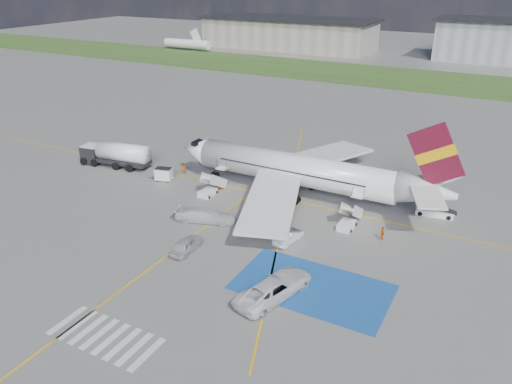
# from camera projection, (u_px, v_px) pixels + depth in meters

# --- Properties ---
(ground) EXTENTS (400.00, 400.00, 0.00)m
(ground) POSITION_uv_depth(u_px,v_px,m) (239.00, 242.00, 53.00)
(ground) COLOR #60605E
(ground) RESTS_ON ground
(grass_strip) EXTENTS (400.00, 30.00, 0.01)m
(grass_strip) POSITION_uv_depth(u_px,v_px,m) (423.00, 80.00, 129.18)
(grass_strip) COLOR #2D4C1E
(grass_strip) RESTS_ON ground
(taxiway_line_main) EXTENTS (120.00, 0.20, 0.01)m
(taxiway_line_main) POSITION_uv_depth(u_px,v_px,m) (287.00, 199.00, 62.62)
(taxiway_line_main) COLOR gold
(taxiway_line_main) RESTS_ON ground
(taxiway_line_cross) EXTENTS (0.20, 60.00, 0.01)m
(taxiway_line_cross) POSITION_uv_depth(u_px,v_px,m) (141.00, 275.00, 47.15)
(taxiway_line_cross) COLOR gold
(taxiway_line_cross) RESTS_ON ground
(taxiway_line_diag) EXTENTS (20.71, 56.45, 0.01)m
(taxiway_line_diag) POSITION_uv_depth(u_px,v_px,m) (287.00, 199.00, 62.62)
(taxiway_line_diag) COLOR gold
(taxiway_line_diag) RESTS_ON ground
(staging_box) EXTENTS (14.00, 8.00, 0.01)m
(staging_box) POSITION_uv_depth(u_px,v_px,m) (312.00, 287.00, 45.45)
(staging_box) COLOR #194B96
(staging_box) RESTS_ON ground
(crosswalk) EXTENTS (9.00, 4.00, 0.01)m
(crosswalk) POSITION_uv_depth(u_px,v_px,m) (105.00, 336.00, 39.35)
(crosswalk) COLOR silver
(crosswalk) RESTS_ON ground
(terminal_west) EXTENTS (60.00, 22.00, 10.00)m
(terminal_west) POSITION_uv_depth(u_px,v_px,m) (289.00, 34.00, 179.05)
(terminal_west) COLOR gray
(terminal_west) RESTS_ON ground
(airliner) EXTENTS (36.81, 32.95, 11.92)m
(airliner) POSITION_uv_depth(u_px,v_px,m) (306.00, 171.00, 62.18)
(airliner) COLOR white
(airliner) RESTS_ON ground
(airstairs_fwd) EXTENTS (1.90, 5.20, 3.60)m
(airstairs_fwd) POSITION_uv_depth(u_px,v_px,m) (209.00, 190.00, 63.85)
(airstairs_fwd) COLOR white
(airstairs_fwd) RESTS_ON ground
(airstairs_aft) EXTENTS (1.90, 5.20, 3.60)m
(airstairs_aft) POSITION_uv_depth(u_px,v_px,m) (348.00, 222.00, 55.82)
(airstairs_aft) COLOR white
(airstairs_aft) RESTS_ON ground
(fuel_tanker) EXTENTS (10.87, 4.37, 3.61)m
(fuel_tanker) POSITION_uv_depth(u_px,v_px,m) (116.00, 156.00, 72.54)
(fuel_tanker) COLOR black
(fuel_tanker) RESTS_ON ground
(gpu_cart) EXTENTS (2.49, 1.94, 1.83)m
(gpu_cart) POSITION_uv_depth(u_px,v_px,m) (164.00, 175.00, 67.87)
(gpu_cart) COLOR white
(gpu_cart) RESTS_ON ground
(belt_loader) EXTENTS (4.70, 2.27, 1.36)m
(belt_loader) POSITION_uv_depth(u_px,v_px,m) (435.00, 213.00, 58.48)
(belt_loader) COLOR white
(belt_loader) RESTS_ON ground
(car_silver_a) EXTENTS (2.08, 4.54, 1.51)m
(car_silver_a) POSITION_uv_depth(u_px,v_px,m) (186.00, 245.00, 50.91)
(car_silver_a) COLOR #A8AAAF
(car_silver_a) RESTS_ON ground
(car_silver_b) EXTENTS (2.01, 4.20, 1.33)m
(car_silver_b) POSITION_uv_depth(u_px,v_px,m) (288.00, 237.00, 52.62)
(car_silver_b) COLOR silver
(car_silver_b) RESTS_ON ground
(van_white_a) EXTENTS (4.41, 6.82, 2.36)m
(van_white_a) POSITION_uv_depth(u_px,v_px,m) (274.00, 285.00, 43.70)
(van_white_a) COLOR silver
(van_white_a) RESTS_ON ground
(van_white_b) EXTENTS (5.66, 3.71, 2.06)m
(van_white_b) POSITION_uv_depth(u_px,v_px,m) (205.00, 213.00, 56.79)
(van_white_b) COLOR silver
(van_white_b) RESTS_ON ground
(crew_fwd) EXTENTS (0.68, 0.54, 1.65)m
(crew_fwd) POSITION_uv_depth(u_px,v_px,m) (219.00, 184.00, 64.97)
(crew_fwd) COLOR orange
(crew_fwd) RESTS_ON ground
(crew_nose) EXTENTS (0.99, 1.04, 1.70)m
(crew_nose) POSITION_uv_depth(u_px,v_px,m) (183.00, 168.00, 70.08)
(crew_nose) COLOR orange
(crew_nose) RESTS_ON ground
(crew_aft) EXTENTS (0.76, 1.00, 1.58)m
(crew_aft) POSITION_uv_depth(u_px,v_px,m) (383.00, 233.00, 53.10)
(crew_aft) COLOR orange
(crew_aft) RESTS_ON ground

